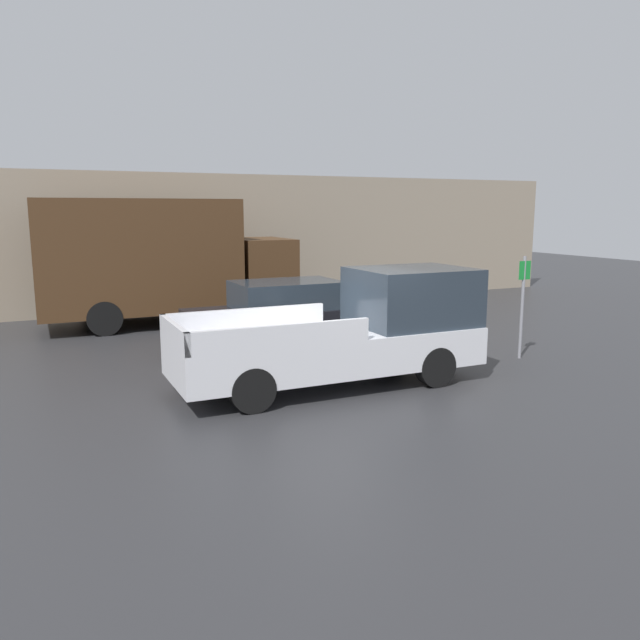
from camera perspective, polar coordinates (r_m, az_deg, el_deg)
ground_plane at (r=11.50m, az=2.50°, el=-6.22°), size 60.00×60.00×0.00m
building_wall at (r=20.75m, az=-10.73°, el=7.03°), size 28.00×0.15×4.37m
pickup_truck at (r=11.63m, az=3.28°, el=-1.07°), size 5.72×1.95×2.12m
car at (r=14.54m, az=-3.40°, el=0.51°), size 4.39×1.86×1.59m
delivery_truck at (r=18.17m, az=-14.57°, el=5.43°), size 7.07×2.45×3.51m
parking_sign at (r=14.20m, az=18.03°, el=1.65°), size 0.30×0.07×2.24m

